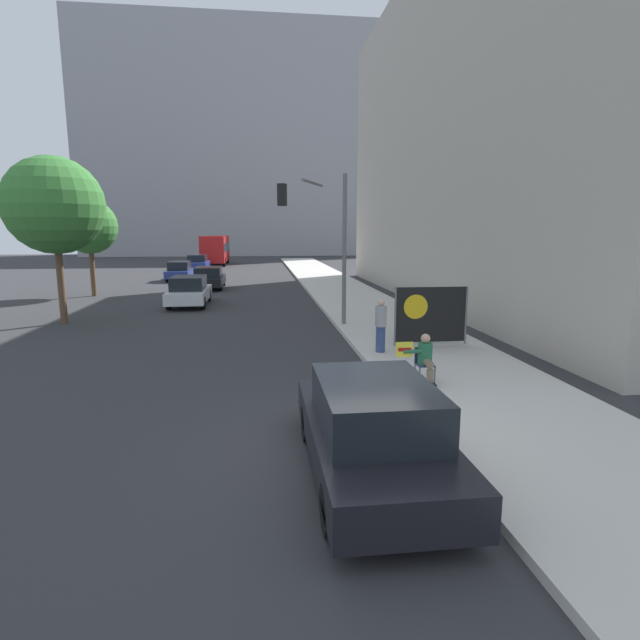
% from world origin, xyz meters
% --- Properties ---
extents(ground_plane, '(160.00, 160.00, 0.00)m').
position_xyz_m(ground_plane, '(0.00, 0.00, 0.00)').
color(ground_plane, '#303033').
extents(sidewalk_curb, '(4.28, 90.00, 0.16)m').
position_xyz_m(sidewalk_curb, '(3.55, 15.00, 0.08)').
color(sidewalk_curb, beige).
rests_on(sidewalk_curb, ground_plane).
extents(building_backdrop_far, '(52.00, 12.00, 34.46)m').
position_xyz_m(building_backdrop_far, '(-2.00, 75.97, 17.23)').
color(building_backdrop_far, '#99999E').
rests_on(building_backdrop_far, ground_plane).
extents(building_backdrop_right, '(10.00, 32.00, 17.59)m').
position_xyz_m(building_backdrop_right, '(11.71, 18.42, 8.79)').
color(building_backdrop_right, '#BCB2A3').
rests_on(building_backdrop_right, ground_plane).
extents(seated_protester, '(0.93, 0.77, 1.17)m').
position_xyz_m(seated_protester, '(2.34, 3.44, 0.78)').
color(seated_protester, '#474C56').
rests_on(seated_protester, sidewalk_curb).
extents(jogger_on_sidewalk, '(0.34, 0.34, 1.60)m').
position_xyz_m(jogger_on_sidewalk, '(2.04, 6.60, 0.97)').
color(jogger_on_sidewalk, '#334775').
rests_on(jogger_on_sidewalk, sidewalk_curb).
extents(pedestrian_behind, '(0.34, 0.34, 1.67)m').
position_xyz_m(pedestrian_behind, '(3.55, 9.00, 1.01)').
color(pedestrian_behind, '#424247').
rests_on(pedestrian_behind, sidewalk_curb).
extents(protest_banner, '(2.37, 0.06, 1.85)m').
position_xyz_m(protest_banner, '(3.81, 7.32, 1.14)').
color(protest_banner, slate).
rests_on(protest_banner, sidewalk_curb).
extents(traffic_light_pole, '(2.58, 2.35, 5.68)m').
position_xyz_m(traffic_light_pole, '(0.86, 11.69, 3.97)').
color(traffic_light_pole, slate).
rests_on(traffic_light_pole, sidewalk_curb).
extents(parked_car_curbside, '(1.88, 4.59, 1.54)m').
position_xyz_m(parked_car_curbside, '(0.13, -0.65, 0.76)').
color(parked_car_curbside, black).
rests_on(parked_car_curbside, ground_plane).
extents(car_on_road_nearest, '(1.84, 4.53, 1.50)m').
position_xyz_m(car_on_road_nearest, '(-5.07, 18.13, 0.74)').
color(car_on_road_nearest, silver).
rests_on(car_on_road_nearest, ground_plane).
extents(car_on_road_midblock, '(1.90, 4.65, 1.42)m').
position_xyz_m(car_on_road_midblock, '(-4.83, 25.87, 0.71)').
color(car_on_road_midblock, black).
rests_on(car_on_road_midblock, ground_plane).
extents(car_on_road_distant, '(1.72, 4.12, 1.47)m').
position_xyz_m(car_on_road_distant, '(-7.57, 31.68, 0.73)').
color(car_on_road_distant, navy).
rests_on(car_on_road_distant, ground_plane).
extents(car_on_road_far_lane, '(1.89, 4.77, 1.51)m').
position_xyz_m(car_on_road_far_lane, '(-7.41, 42.00, 0.75)').
color(car_on_road_far_lane, navy).
rests_on(car_on_road_far_lane, ground_plane).
extents(city_bus_on_road, '(2.54, 10.09, 3.23)m').
position_xyz_m(city_bus_on_road, '(-6.36, 50.19, 1.86)').
color(city_bus_on_road, red).
rests_on(city_bus_on_road, ground_plane).
extents(street_tree_near_curb, '(3.83, 3.83, 6.64)m').
position_xyz_m(street_tree_near_curb, '(-9.50, 13.63, 4.71)').
color(street_tree_near_curb, brown).
rests_on(street_tree_near_curb, ground_plane).
extents(street_tree_midblock, '(3.11, 3.11, 5.56)m').
position_xyz_m(street_tree_midblock, '(-11.11, 22.68, 3.98)').
color(street_tree_midblock, brown).
rests_on(street_tree_midblock, ground_plane).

